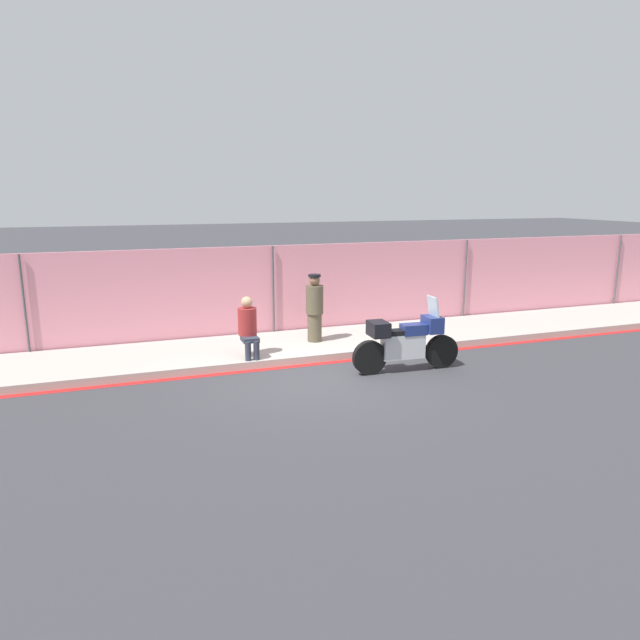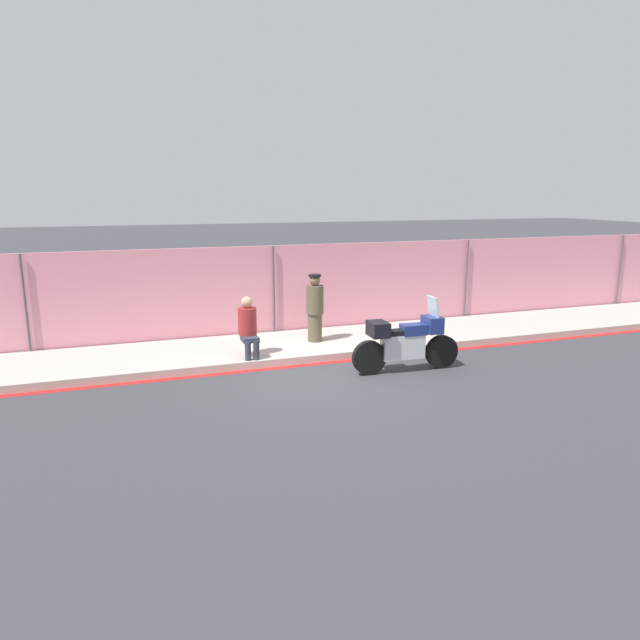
% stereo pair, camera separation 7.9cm
% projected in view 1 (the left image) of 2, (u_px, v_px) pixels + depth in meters
% --- Properties ---
extents(ground_plane, '(120.00, 120.00, 0.00)m').
position_uv_depth(ground_plane, '(321.00, 379.00, 11.41)').
color(ground_plane, '#38383D').
extents(sidewalk, '(42.02, 2.46, 0.17)m').
position_uv_depth(sidewalk, '(288.00, 346.00, 13.51)').
color(sidewalk, '#ADA89E').
rests_on(sidewalk, ground_plane).
extents(curb_paint_stripe, '(42.02, 0.18, 0.01)m').
position_uv_depth(curb_paint_stripe, '(305.00, 365.00, 12.31)').
color(curb_paint_stripe, red).
rests_on(curb_paint_stripe, ground_plane).
extents(storefront_fence, '(39.92, 0.17, 2.36)m').
position_uv_depth(storefront_fence, '(272.00, 292.00, 14.48)').
color(storefront_fence, pink).
rests_on(storefront_fence, ground_plane).
extents(motorcycle, '(2.35, 0.57, 1.56)m').
position_uv_depth(motorcycle, '(406.00, 342.00, 11.79)').
color(motorcycle, black).
rests_on(motorcycle, ground_plane).
extents(officer_standing, '(0.41, 0.41, 1.61)m').
position_uv_depth(officer_standing, '(315.00, 308.00, 13.50)').
color(officer_standing, brown).
rests_on(officer_standing, sidewalk).
extents(person_seated_on_curb, '(0.41, 0.68, 1.30)m').
position_uv_depth(person_seated_on_curb, '(248.00, 324.00, 12.28)').
color(person_seated_on_curb, '#2D3342').
rests_on(person_seated_on_curb, sidewalk).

